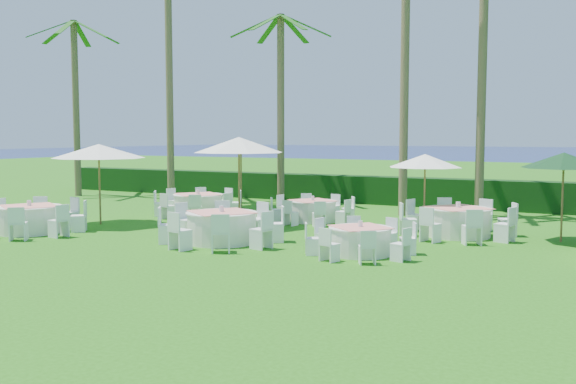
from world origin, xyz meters
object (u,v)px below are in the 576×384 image
(banquet_table_d, at_px, (198,204))
(umbrella_b, at_px, (239,145))
(umbrella_d, at_px, (425,161))
(umbrella_a, at_px, (99,151))
(banquet_table_c, at_px, (360,240))
(banquet_table_e, at_px, (313,210))
(umbrella_c, at_px, (241,146))
(banquet_table_a, at_px, (30,219))
(banquet_table_f, at_px, (458,221))
(umbrella_green, at_px, (564,160))
(banquet_table_b, at_px, (222,226))

(banquet_table_d, relative_size, umbrella_b, 1.09)
(umbrella_d, bearing_deg, banquet_table_d, -177.49)
(banquet_table_d, distance_m, umbrella_a, 4.32)
(banquet_table_c, xyz_separation_m, banquet_table_d, (-8.23, 4.57, 0.06))
(banquet_table_e, xyz_separation_m, umbrella_c, (-4.42, 2.43, 2.18))
(banquet_table_a, xyz_separation_m, banquet_table_f, (11.81, 5.44, 0.01))
(banquet_table_e, bearing_deg, umbrella_a, -146.26)
(banquet_table_a, distance_m, umbrella_c, 9.34)
(umbrella_d, relative_size, umbrella_green, 0.95)
(banquet_table_b, distance_m, banquet_table_c, 4.09)
(banquet_table_f, height_order, umbrella_c, umbrella_c)
(banquet_table_f, bearing_deg, umbrella_green, 6.23)
(banquet_table_f, relative_size, umbrella_d, 1.41)
(umbrella_d, distance_m, umbrella_green, 4.10)
(banquet_table_f, height_order, umbrella_b, umbrella_b)
(umbrella_green, bearing_deg, banquet_table_e, 175.33)
(banquet_table_a, bearing_deg, umbrella_a, 76.38)
(banquet_table_b, height_order, umbrella_b, umbrella_b)
(banquet_table_b, relative_size, umbrella_c, 1.22)
(banquet_table_a, relative_size, umbrella_d, 1.40)
(banquet_table_c, distance_m, banquet_table_d, 9.41)
(banquet_table_c, height_order, umbrella_b, umbrella_b)
(banquet_table_b, bearing_deg, umbrella_b, 113.30)
(banquet_table_c, height_order, umbrella_a, umbrella_a)
(banquet_table_f, bearing_deg, umbrella_a, -164.85)
(banquet_table_a, relative_size, umbrella_green, 1.34)
(banquet_table_c, height_order, banquet_table_f, banquet_table_f)
(banquet_table_b, height_order, banquet_table_e, banquet_table_b)
(banquet_table_b, height_order, umbrella_a, umbrella_a)
(banquet_table_d, distance_m, umbrella_c, 3.63)
(banquet_table_e, xyz_separation_m, umbrella_a, (-6.00, -4.00, 2.07))
(banquet_table_d, bearing_deg, banquet_table_c, -29.02)
(banquet_table_a, bearing_deg, umbrella_green, 21.46)
(banquet_table_f, distance_m, umbrella_c, 10.45)
(banquet_table_c, distance_m, umbrella_green, 6.46)
(banquet_table_c, distance_m, banquet_table_e, 6.30)
(umbrella_a, bearing_deg, umbrella_b, 22.86)
(umbrella_b, bearing_deg, umbrella_green, 8.88)
(banquet_table_b, relative_size, banquet_table_d, 1.08)
(banquet_table_d, relative_size, umbrella_green, 1.28)
(banquet_table_f, distance_m, umbrella_green, 3.38)
(umbrella_b, bearing_deg, banquet_table_b, -66.70)
(banquet_table_b, distance_m, banquet_table_e, 5.19)
(umbrella_a, bearing_deg, banquet_table_f, 15.15)
(umbrella_a, xyz_separation_m, umbrella_b, (4.35, 1.83, 0.21))
(banquet_table_f, bearing_deg, umbrella_b, -170.05)
(umbrella_d, bearing_deg, banquet_table_e, 178.08)
(banquet_table_d, bearing_deg, banquet_table_f, -2.71)
(banquet_table_d, bearing_deg, umbrella_d, 2.51)
(banquet_table_a, distance_m, umbrella_a, 3.19)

